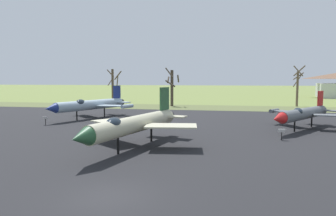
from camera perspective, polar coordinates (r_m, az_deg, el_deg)
ground_plane at (r=15.86m, az=-10.87°, el=-15.75°), size 600.00×600.00×0.00m
asphalt_apron at (r=30.95m, az=0.50°, el=-5.27°), size 86.16×54.00×0.05m
grass_verge_strip at (r=63.41m, az=6.05°, el=0.08°), size 146.16×12.00×0.06m
jet_fighter_front_left at (r=46.49m, az=-13.98°, el=0.60°), size 10.79×13.87×4.73m
info_placard_front_left at (r=41.57m, az=-21.44°, el=-2.02°), size 0.59×0.28×1.08m
jet_fighter_front_right at (r=38.12m, az=23.39°, el=-0.95°), size 10.07×12.24×4.26m
info_placard_front_right at (r=30.95m, az=20.01°, el=-4.31°), size 0.62×0.23×1.10m
jet_fighter_rear_center at (r=25.69m, az=-6.20°, el=-2.89°), size 9.99×14.11×4.91m
bare_tree_far_left at (r=72.70m, az=-9.95°, el=4.20°), size 3.27×3.27×8.05m
bare_tree_left_of_center at (r=66.15m, az=0.73°, el=4.01°), size 3.01×2.95×8.17m
bare_tree_center at (r=71.65m, az=22.57°, el=3.91°), size 2.78×2.83×8.71m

